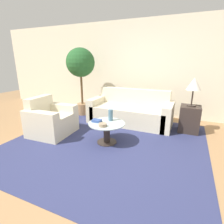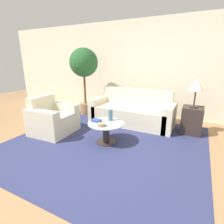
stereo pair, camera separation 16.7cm
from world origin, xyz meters
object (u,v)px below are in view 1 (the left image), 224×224
object	(u,v)px
sofa_main	(131,112)
table_lamp	(194,85)
coffee_table	(107,130)
potted_plant	(81,66)
bowl	(103,125)
armchair	(50,121)
book_stack	(97,121)
vase	(111,115)

from	to	relation	value
sofa_main	table_lamp	world-z (taller)	table_lamp
coffee_table	potted_plant	distance (m)	2.29
coffee_table	bowl	world-z (taller)	bowl
sofa_main	armchair	distance (m)	1.94
table_lamp	potted_plant	distance (m)	2.89
bowl	coffee_table	bearing A→B (deg)	93.16
bowl	book_stack	world-z (taller)	bowl
table_lamp	bowl	distance (m)	2.10
table_lamp	vase	world-z (taller)	table_lamp
vase	bowl	world-z (taller)	vase
potted_plant	vase	size ratio (longest dim) A/B	8.42
potted_plant	vase	distance (m)	2.09
table_lamp	potted_plant	xyz separation A→B (m)	(-2.87, 0.15, 0.34)
sofa_main	table_lamp	distance (m)	1.57
table_lamp	potted_plant	world-z (taller)	potted_plant
sofa_main	armchair	size ratio (longest dim) A/B	2.27
book_stack	coffee_table	bearing A→B (deg)	7.20
sofa_main	armchair	bearing A→B (deg)	-135.03
armchair	sofa_main	bearing A→B (deg)	-47.58
armchair	coffee_table	xyz separation A→B (m)	(1.31, 0.08, -0.02)
sofa_main	book_stack	world-z (taller)	sofa_main
armchair	coffee_table	size ratio (longest dim) A/B	1.29
vase	table_lamp	bearing A→B (deg)	37.13
coffee_table	potted_plant	bearing A→B (deg)	136.11
sofa_main	vase	distance (m)	1.15
sofa_main	potted_plant	bearing A→B (deg)	176.28
sofa_main	vase	world-z (taller)	sofa_main
coffee_table	table_lamp	size ratio (longest dim) A/B	1.14
armchair	bowl	distance (m)	1.33
armchair	book_stack	distance (m)	1.12
armchair	table_lamp	xyz separation A→B (m)	(2.74, 1.32, 0.77)
armchair	potted_plant	world-z (taller)	potted_plant
coffee_table	book_stack	size ratio (longest dim) A/B	4.08
sofa_main	bowl	bearing A→B (deg)	-92.04
vase	bowl	size ratio (longest dim) A/B	1.48
sofa_main	armchair	world-z (taller)	sofa_main
coffee_table	table_lamp	distance (m)	2.04
table_lamp	book_stack	bearing A→B (deg)	-142.33
table_lamp	book_stack	size ratio (longest dim) A/B	3.59
table_lamp	vase	size ratio (longest dim) A/B	2.75
armchair	coffee_table	world-z (taller)	armchair
sofa_main	table_lamp	xyz separation A→B (m)	(1.37, -0.05, 0.77)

